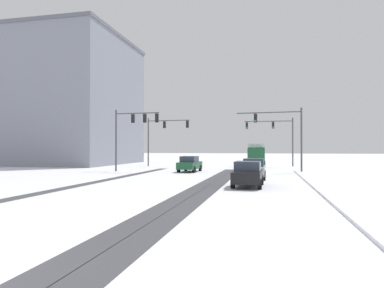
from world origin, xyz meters
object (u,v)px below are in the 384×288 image
(traffic_signal_near_right, at_px, (283,128))
(traffic_signal_near_left, at_px, (133,126))
(traffic_signal_far_left, at_px, (162,132))
(car_black_third, at_px, (248,174))
(car_dark_green_lead, at_px, (190,164))
(office_building_far_left_block, at_px, (49,102))
(traffic_signal_far_right, at_px, (275,132))
(box_truck_delivery, at_px, (256,154))
(car_silver_second, at_px, (254,169))

(traffic_signal_near_right, relative_size, traffic_signal_near_left, 1.01)
(traffic_signal_far_left, height_order, traffic_signal_near_right, same)
(car_black_third, bearing_deg, traffic_signal_near_left, 137.50)
(traffic_signal_near_left, distance_m, car_dark_green_lead, 7.15)
(traffic_signal_near_left, relative_size, office_building_far_left_block, 0.26)
(traffic_signal_far_right, xyz_separation_m, office_building_far_left_block, (-34.74, 0.12, 5.04))
(car_dark_green_lead, xyz_separation_m, car_black_third, (6.65, -12.34, 0.00))
(traffic_signal_near_right, xyz_separation_m, car_dark_green_lead, (-9.36, -1.28, -3.64))
(traffic_signal_near_right, xyz_separation_m, car_black_third, (-2.71, -13.63, -3.64))
(car_black_third, height_order, box_truck_delivery, box_truck_delivery)
(traffic_signal_near_right, height_order, car_silver_second, traffic_signal_near_right)
(traffic_signal_near_left, distance_m, box_truck_delivery, 18.26)
(traffic_signal_near_left, height_order, box_truck_delivery, traffic_signal_near_left)
(traffic_signal_far_left, bearing_deg, box_truck_delivery, 15.03)
(traffic_signal_near_left, relative_size, car_silver_second, 1.58)
(car_silver_second, bearing_deg, traffic_signal_near_right, 72.19)
(traffic_signal_far_left, relative_size, box_truck_delivery, 0.87)
(traffic_signal_far_right, bearing_deg, box_truck_delivery, -163.66)
(traffic_signal_far_right, xyz_separation_m, car_dark_green_lead, (-8.93, -13.12, -3.85))
(car_dark_green_lead, bearing_deg, traffic_signal_far_right, 55.77)
(car_black_third, bearing_deg, traffic_signal_near_right, 78.74)
(traffic_signal_near_right, relative_size, car_dark_green_lead, 1.57)
(traffic_signal_far_left, height_order, box_truck_delivery, traffic_signal_far_left)
(traffic_signal_far_right, distance_m, traffic_signal_near_left, 20.37)
(car_dark_green_lead, relative_size, car_black_third, 1.01)
(traffic_signal_far_left, relative_size, traffic_signal_far_right, 1.00)
(car_dark_green_lead, xyz_separation_m, box_truck_delivery, (6.32, 12.36, 0.82))
(box_truck_delivery, bearing_deg, car_silver_second, -88.58)
(traffic_signal_far_left, bearing_deg, car_dark_green_lead, -57.38)
(traffic_signal_near_left, bearing_deg, car_black_third, -42.50)
(office_building_far_left_block, bearing_deg, car_silver_second, -31.44)
(car_dark_green_lead, bearing_deg, box_truck_delivery, 62.90)
(car_silver_second, height_order, office_building_far_left_block, office_building_far_left_block)
(car_black_third, height_order, office_building_far_left_block, office_building_far_left_block)
(car_silver_second, xyz_separation_m, box_truck_delivery, (-0.47, 19.06, 0.82))
(traffic_signal_near_left, bearing_deg, office_building_far_left_block, 144.74)
(traffic_signal_near_left, relative_size, box_truck_delivery, 0.87)
(car_silver_second, bearing_deg, car_dark_green_lead, 135.39)
(traffic_signal_near_right, bearing_deg, car_black_third, -101.26)
(car_dark_green_lead, bearing_deg, traffic_signal_near_left, -172.01)
(traffic_signal_near_right, distance_m, office_building_far_left_block, 37.52)
(traffic_signal_near_left, height_order, car_dark_green_lead, traffic_signal_near_left)
(traffic_signal_far_left, bearing_deg, office_building_far_left_block, 168.30)
(traffic_signal_near_left, bearing_deg, traffic_signal_far_right, 43.22)
(traffic_signal_near_right, height_order, office_building_far_left_block, office_building_far_left_block)
(traffic_signal_near_right, xyz_separation_m, car_silver_second, (-2.57, -7.99, -3.64))
(traffic_signal_near_left, bearing_deg, traffic_signal_near_right, 7.88)
(traffic_signal_far_left, height_order, office_building_far_left_block, office_building_far_left_block)
(box_truck_delivery, xyz_separation_m, office_building_far_left_block, (-32.14, 0.88, 8.06))
(office_building_far_left_block, bearing_deg, traffic_signal_far_right, -0.19)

